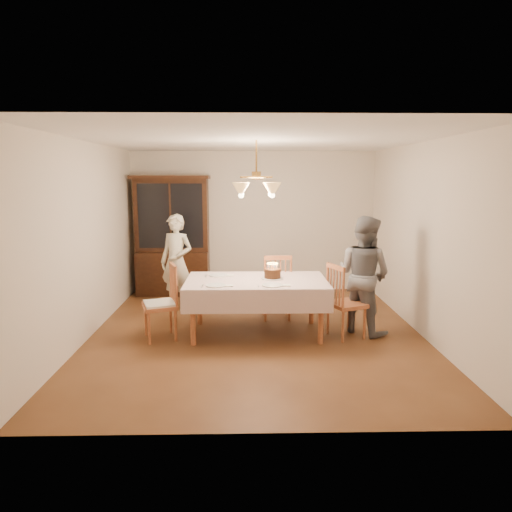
{
  "coord_description": "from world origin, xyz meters",
  "views": [
    {
      "loc": [
        -0.14,
        -6.02,
        2.13
      ],
      "look_at": [
        0.0,
        0.2,
        1.05
      ],
      "focal_mm": 32.0,
      "sensor_mm": 36.0,
      "label": 1
    }
  ],
  "objects_px": {
    "china_hutch": "(173,238)",
    "chair_far_side": "(276,290)",
    "elderly_woman": "(177,262)",
    "dining_table": "(256,285)",
    "birthday_cake": "(272,274)"
  },
  "relations": [
    {
      "from": "dining_table",
      "to": "china_hutch",
      "type": "relative_size",
      "value": 0.88
    },
    {
      "from": "dining_table",
      "to": "elderly_woman",
      "type": "height_order",
      "value": "elderly_woman"
    },
    {
      "from": "birthday_cake",
      "to": "elderly_woman",
      "type": "bearing_deg",
      "value": 141.55
    },
    {
      "from": "elderly_woman",
      "to": "china_hutch",
      "type": "bearing_deg",
      "value": 126.0
    },
    {
      "from": "china_hutch",
      "to": "elderly_woman",
      "type": "relative_size",
      "value": 1.39
    },
    {
      "from": "chair_far_side",
      "to": "elderly_woman",
      "type": "distance_m",
      "value": 1.71
    },
    {
      "from": "dining_table",
      "to": "birthday_cake",
      "type": "height_order",
      "value": "birthday_cake"
    },
    {
      "from": "dining_table",
      "to": "elderly_woman",
      "type": "xyz_separation_m",
      "value": [
        -1.26,
        1.24,
        0.09
      ]
    },
    {
      "from": "dining_table",
      "to": "chair_far_side",
      "type": "distance_m",
      "value": 0.79
    },
    {
      "from": "china_hutch",
      "to": "chair_far_side",
      "type": "bearing_deg",
      "value": -41.15
    },
    {
      "from": "china_hutch",
      "to": "birthday_cake",
      "type": "distance_m",
      "value": 2.78
    },
    {
      "from": "chair_far_side",
      "to": "dining_table",
      "type": "bearing_deg",
      "value": -115.18
    },
    {
      "from": "china_hutch",
      "to": "birthday_cake",
      "type": "bearing_deg",
      "value": -52.3
    },
    {
      "from": "chair_far_side",
      "to": "birthday_cake",
      "type": "bearing_deg",
      "value": -99.1
    },
    {
      "from": "china_hutch",
      "to": "elderly_woman",
      "type": "distance_m",
      "value": 1.07
    }
  ]
}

